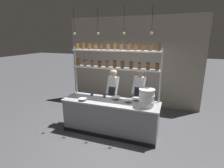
% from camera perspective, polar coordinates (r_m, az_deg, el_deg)
% --- Properties ---
extents(ground_plane, '(40.00, 40.00, 0.00)m').
position_cam_1_polar(ground_plane, '(5.07, -0.49, -15.29)').
color(ground_plane, '#4C4C51').
extents(back_wall, '(5.00, 0.12, 3.29)m').
position_cam_1_polar(back_wall, '(6.69, 6.54, 7.11)').
color(back_wall, '#9E9384').
rests_on(back_wall, ground_plane).
extents(prep_counter, '(2.60, 0.76, 0.92)m').
position_cam_1_polar(prep_counter, '(4.85, -0.51, -10.61)').
color(prep_counter, gray).
rests_on(prep_counter, ground_plane).
extents(spice_shelf_unit, '(2.49, 0.28, 2.43)m').
position_cam_1_polar(spice_shelf_unit, '(4.72, 0.82, 7.70)').
color(spice_shelf_unit, '#ADAFB5').
rests_on(spice_shelf_unit, ground_plane).
extents(chef_left, '(0.38, 0.31, 1.66)m').
position_cam_1_polar(chef_left, '(5.28, 0.45, -2.67)').
color(chef_left, black).
rests_on(chef_left, ground_plane).
extents(chef_center, '(0.40, 0.32, 1.70)m').
position_cam_1_polar(chef_center, '(5.17, 8.85, -2.88)').
color(chef_center, black).
rests_on(chef_center, ground_plane).
extents(container_stack, '(0.39, 0.39, 0.44)m').
position_cam_1_polar(container_stack, '(4.31, 11.24, -4.45)').
color(container_stack, white).
rests_on(container_stack, prep_counter).
extents(prep_bowl_near_left, '(0.26, 0.26, 0.07)m').
position_cam_1_polar(prep_bowl_near_left, '(4.77, 1.31, -4.65)').
color(prep_bowl_near_left, silver).
rests_on(prep_bowl_near_left, prep_counter).
extents(prep_bowl_center_front, '(0.21, 0.21, 0.06)m').
position_cam_1_polar(prep_bowl_center_front, '(4.57, 5.22, -5.67)').
color(prep_bowl_center_front, '#B2B7BC').
rests_on(prep_bowl_center_front, prep_counter).
extents(prep_bowl_center_back, '(0.23, 0.23, 0.06)m').
position_cam_1_polar(prep_bowl_center_back, '(4.75, -9.53, -5.00)').
color(prep_bowl_center_back, silver).
rests_on(prep_bowl_center_back, prep_counter).
extents(prep_bowl_near_right, '(0.26, 0.26, 0.07)m').
position_cam_1_polar(prep_bowl_near_right, '(4.71, 7.94, -5.02)').
color(prep_bowl_near_right, silver).
rests_on(prep_bowl_near_right, prep_counter).
extents(serving_cup_front, '(0.08, 0.08, 0.08)m').
position_cam_1_polar(serving_cup_front, '(5.12, -6.59, -3.26)').
color(serving_cup_front, '#334C70').
rests_on(serving_cup_front, prep_counter).
extents(serving_cup_by_board, '(0.08, 0.08, 0.11)m').
position_cam_1_polar(serving_cup_by_board, '(4.92, -2.51, -3.77)').
color(serving_cup_by_board, '#334C70').
rests_on(serving_cup_by_board, prep_counter).
extents(pendant_light_row, '(2.04, 0.07, 0.63)m').
position_cam_1_polar(pendant_light_row, '(4.37, -0.55, 16.56)').
color(pendant_light_row, black).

